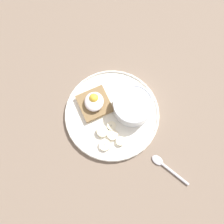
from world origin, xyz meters
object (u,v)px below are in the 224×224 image
(banana_slice_right, at_px, (113,135))
(banana_slice_inner, at_px, (110,126))
(banana_slice_front, at_px, (102,131))
(oatmeal_bowl, at_px, (133,106))
(banana_slice_back, at_px, (105,145))
(spoon, at_px, (166,167))
(banana_slice_left, at_px, (120,141))
(toast_slice, at_px, (95,104))
(poached_egg, at_px, (94,101))

(banana_slice_right, xyz_separation_m, banana_slice_inner, (0.03, 0.01, 0.00))
(banana_slice_front, relative_size, banana_slice_right, 0.85)
(oatmeal_bowl, height_order, banana_slice_inner, oatmeal_bowl)
(banana_slice_back, bearing_deg, banana_slice_inner, -12.03)
(spoon, bearing_deg, oatmeal_bowl, 32.33)
(oatmeal_bowl, height_order, banana_slice_front, oatmeal_bowl)
(banana_slice_left, xyz_separation_m, banana_slice_back, (-0.01, 0.04, -0.00))
(toast_slice, distance_m, banana_slice_left, 0.14)
(banana_slice_right, bearing_deg, spoon, -117.03)
(banana_slice_front, bearing_deg, banana_slice_back, -166.26)
(banana_slice_left, height_order, banana_slice_right, same)
(banana_slice_left, bearing_deg, banana_slice_right, 53.41)
(banana_slice_inner, bearing_deg, banana_slice_left, -143.12)
(banana_slice_left, height_order, banana_slice_back, same)
(poached_egg, relative_size, banana_slice_left, 1.57)
(banana_slice_left, relative_size, banana_slice_right, 0.88)
(poached_egg, distance_m, banana_slice_back, 0.13)
(banana_slice_front, relative_size, banana_slice_left, 0.96)
(banana_slice_right, height_order, banana_slice_inner, banana_slice_inner)
(banana_slice_left, xyz_separation_m, spoon, (-0.06, -0.13, -0.01))
(banana_slice_inner, bearing_deg, spoon, -122.54)
(oatmeal_bowl, height_order, spoon, oatmeal_bowl)
(banana_slice_left, bearing_deg, banana_slice_back, 107.67)
(oatmeal_bowl, relative_size, toast_slice, 0.95)
(spoon, bearing_deg, banana_slice_inner, 57.46)
(toast_slice, relative_size, banana_slice_left, 3.15)
(banana_slice_front, bearing_deg, oatmeal_bowl, -47.99)
(spoon, bearing_deg, banana_slice_left, 64.84)
(poached_egg, bearing_deg, banana_slice_front, -160.22)
(banana_slice_left, distance_m, spoon, 0.15)
(oatmeal_bowl, relative_size, banana_slice_right, 2.65)
(banana_slice_front, height_order, banana_slice_inner, same)
(spoon, bearing_deg, banana_slice_front, 64.81)
(banana_slice_left, relative_size, spoon, 0.35)
(banana_slice_left, height_order, banana_slice_inner, banana_slice_inner)
(poached_egg, bearing_deg, banana_slice_inner, -141.96)
(toast_slice, distance_m, banana_slice_front, 0.09)
(toast_slice, distance_m, banana_slice_inner, 0.08)
(toast_slice, xyz_separation_m, banana_slice_inner, (-0.07, -0.05, -0.00))
(poached_egg, distance_m, banana_slice_front, 0.09)
(banana_slice_front, relative_size, banana_slice_inner, 1.14)
(poached_egg, bearing_deg, spoon, -128.36)
(banana_slice_back, height_order, spoon, banana_slice_back)
(banana_slice_left, bearing_deg, banana_slice_front, 64.74)
(banana_slice_back, distance_m, banana_slice_right, 0.04)
(toast_slice, relative_size, banana_slice_back, 2.59)
(banana_slice_left, distance_m, banana_slice_right, 0.03)
(banana_slice_left, relative_size, banana_slice_back, 0.82)
(oatmeal_bowl, xyz_separation_m, banana_slice_right, (-0.08, 0.05, -0.02))
(banana_slice_front, bearing_deg, banana_slice_inner, -51.43)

